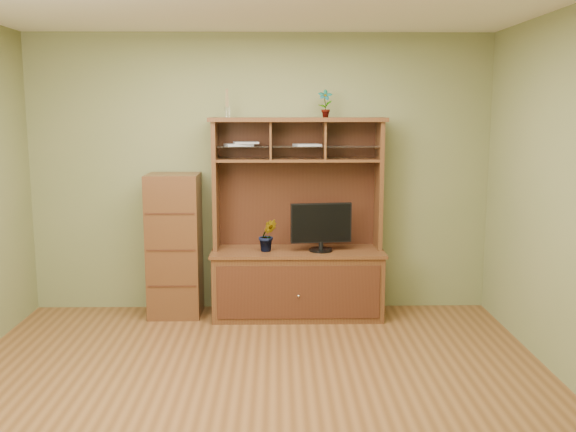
{
  "coord_description": "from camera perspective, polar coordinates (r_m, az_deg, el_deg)",
  "views": [
    {
      "loc": [
        0.17,
        -4.28,
        1.96
      ],
      "look_at": [
        0.26,
        1.2,
        1.06
      ],
      "focal_mm": 40.0,
      "sensor_mm": 36.0,
      "label": 1
    }
  ],
  "objects": [
    {
      "name": "orchid_plant",
      "position": [
        6.03,
        -1.82,
        -1.72
      ],
      "size": [
        0.18,
        0.16,
        0.31
      ],
      "primitive_type": "imported",
      "rotation": [
        0.0,
        0.0,
        0.12
      ],
      "color": "#2D531C",
      "rests_on": "media_hutch"
    },
    {
      "name": "room",
      "position": [
        4.32,
        -3.17,
        1.22
      ],
      "size": [
        4.54,
        4.04,
        2.74
      ],
      "color": "brown",
      "rests_on": "ground"
    },
    {
      "name": "media_hutch",
      "position": [
        6.18,
        0.85,
        -4.13
      ],
      "size": [
        1.66,
        0.61,
        1.9
      ],
      "color": "#4A2515",
      "rests_on": "room"
    },
    {
      "name": "reed_diffuser",
      "position": [
        6.1,
        -5.44,
        9.7
      ],
      "size": [
        0.05,
        0.05,
        0.26
      ],
      "color": "silver",
      "rests_on": "media_hutch"
    },
    {
      "name": "magazines",
      "position": [
        6.09,
        -2.22,
        6.4
      ],
      "size": [
        0.93,
        0.25,
        0.04
      ],
      "color": "#B0B0B5",
      "rests_on": "media_hutch"
    },
    {
      "name": "side_cabinet",
      "position": [
        6.25,
        -10.04,
        -2.58
      ],
      "size": [
        0.49,
        0.45,
        1.37
      ],
      "color": "#4A2515",
      "rests_on": "room"
    },
    {
      "name": "monitor",
      "position": [
        6.03,
        2.96,
        -0.89
      ],
      "size": [
        0.58,
        0.22,
        0.46
      ],
      "rotation": [
        0.0,
        0.0,
        0.13
      ],
      "color": "black",
      "rests_on": "media_hutch"
    },
    {
      "name": "top_plant",
      "position": [
        6.1,
        3.32,
        9.97
      ],
      "size": [
        0.14,
        0.1,
        0.26
      ],
      "primitive_type": "imported",
      "rotation": [
        0.0,
        0.0,
        -0.07
      ],
      "color": "#3B6B25",
      "rests_on": "media_hutch"
    }
  ]
}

